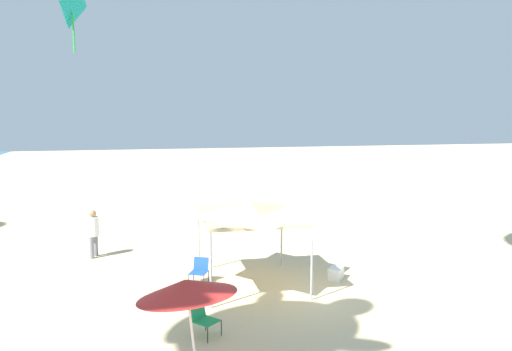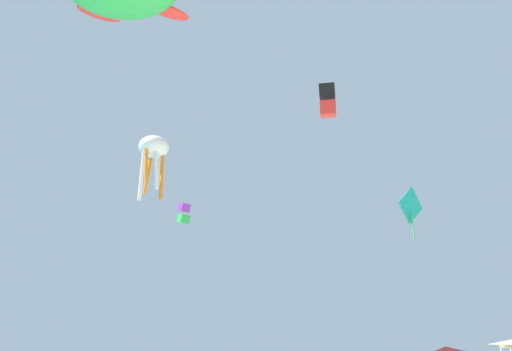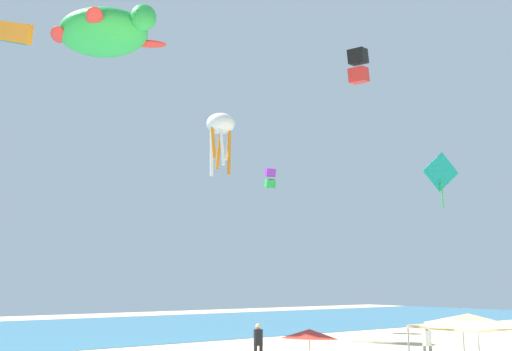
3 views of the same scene
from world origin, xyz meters
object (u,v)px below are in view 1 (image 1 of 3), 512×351
(folding_chair_facing_ocean, at_px, (203,317))
(cooler_box, at_px, (336,273))
(beach_umbrella, at_px, (186,288))
(folding_chair_near_cooler, at_px, (200,269))
(person_near_umbrella, at_px, (93,230))
(kite_diamond_teal, at_px, (72,4))
(canopy_tent, at_px, (250,210))

(folding_chair_facing_ocean, distance_m, cooler_box, 5.89)
(beach_umbrella, relative_size, folding_chair_near_cooler, 3.03)
(person_near_umbrella, xyz_separation_m, kite_diamond_teal, (3.04, 0.74, 8.87))
(cooler_box, distance_m, person_near_umbrella, 9.28)
(cooler_box, distance_m, kite_diamond_teal, 15.14)
(cooler_box, xyz_separation_m, person_near_umbrella, (4.43, 8.11, 0.88))
(cooler_box, bearing_deg, kite_diamond_teal, 49.83)
(folding_chair_facing_ocean, height_order, kite_diamond_teal, kite_diamond_teal)
(folding_chair_facing_ocean, height_order, folding_chair_near_cooler, same)
(canopy_tent, height_order, kite_diamond_teal, kite_diamond_teal)
(beach_umbrella, relative_size, person_near_umbrella, 1.35)
(canopy_tent, xyz_separation_m, folding_chair_facing_ocean, (-3.50, 1.94, -1.99))
(canopy_tent, relative_size, kite_diamond_teal, 1.13)
(beach_umbrella, xyz_separation_m, cooler_box, (5.75, -5.42, -1.91))
(beach_umbrella, distance_m, kite_diamond_teal, 15.75)
(folding_chair_facing_ocean, bearing_deg, cooler_box, -6.93)
(person_near_umbrella, height_order, kite_diamond_teal, kite_diamond_teal)
(cooler_box, bearing_deg, beach_umbrella, 136.70)
(folding_chair_facing_ocean, relative_size, folding_chair_near_cooler, 1.00)
(canopy_tent, xyz_separation_m, folding_chair_near_cooler, (0.44, 1.60, -1.99))
(beach_umbrella, distance_m, folding_chair_facing_ocean, 2.95)
(cooler_box, bearing_deg, folding_chair_near_cooler, 82.74)
(cooler_box, xyz_separation_m, kite_diamond_teal, (7.47, 8.85, 9.75))
(canopy_tent, distance_m, kite_diamond_teal, 12.07)
(cooler_box, height_order, person_near_umbrella, person_near_umbrella)
(folding_chair_near_cooler, relative_size, cooler_box, 1.10)
(beach_umbrella, distance_m, cooler_box, 8.13)
(canopy_tent, distance_m, folding_chair_facing_ocean, 4.47)
(folding_chair_facing_ocean, xyz_separation_m, person_near_umbrella, (7.79, 3.28, 0.61))
(folding_chair_near_cooler, height_order, cooler_box, folding_chair_near_cooler)
(beach_umbrella, distance_m, person_near_umbrella, 10.58)
(beach_umbrella, bearing_deg, folding_chair_facing_ocean, -13.85)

